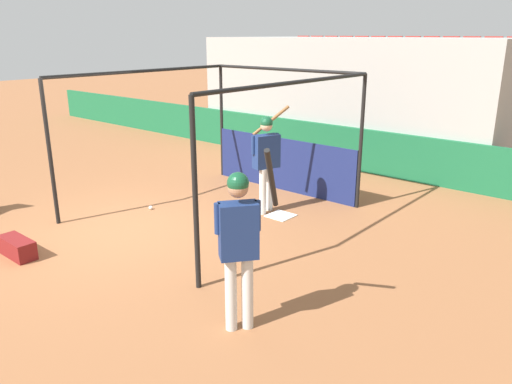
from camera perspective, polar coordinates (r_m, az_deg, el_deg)
name	(u,v)px	position (r m, az deg, el deg)	size (l,w,h in m)	color
ground_plane	(120,230)	(8.77, -15.25, -4.21)	(60.00, 60.00, 0.00)	#935B38
outfield_wall	(319,143)	(12.83, 7.27, 5.54)	(24.00, 0.12, 1.03)	#196038
bleacher_section	(362,95)	(14.41, 12.03, 10.79)	(8.15, 4.00, 3.11)	#9E9E99
batting_cage	(259,143)	(9.77, 0.29, 5.66)	(3.64, 4.21, 2.53)	black
home_plate	(281,216)	(9.11, 2.85, -2.71)	(0.44, 0.44, 0.02)	white
player_batter	(266,155)	(9.01, 1.20, 4.24)	(0.57, 0.95, 1.92)	silver
player_waiting	(239,237)	(5.33, -1.90, -5.15)	(0.59, 0.77, 2.11)	silver
equipment_bag	(17,247)	(8.26, -25.63, -5.73)	(0.70, 0.28, 0.28)	maroon
baseball	(151,208)	(9.63, -11.94, -1.76)	(0.07, 0.07, 0.07)	white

